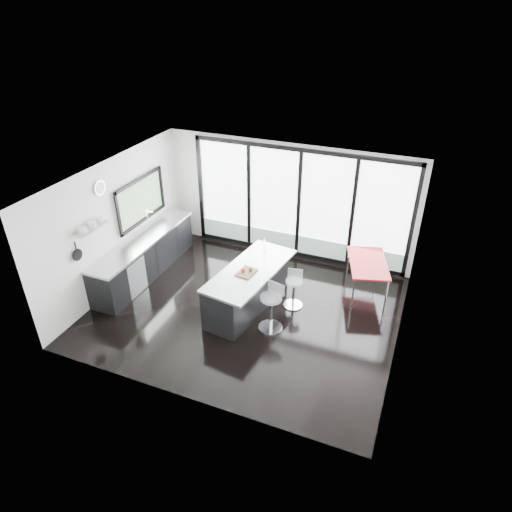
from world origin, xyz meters
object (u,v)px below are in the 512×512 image
at_px(island, 247,287).
at_px(red_table, 366,276).
at_px(bar_stool_near, 271,313).
at_px(bar_stool_far, 293,293).

bearing_deg(island, red_table, 34.62).
relative_size(bar_stool_near, red_table, 0.56).
xyz_separation_m(island, red_table, (2.15, 1.49, -0.11)).
distance_m(bar_stool_near, red_table, 2.46).
distance_m(island, red_table, 2.62).
bearing_deg(island, bar_stool_near, -35.74).
distance_m(island, bar_stool_near, 0.86).
bearing_deg(bar_stool_far, bar_stool_near, -112.30).
relative_size(bar_stool_near, bar_stool_far, 1.19).
bearing_deg(bar_stool_near, red_table, 68.11).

